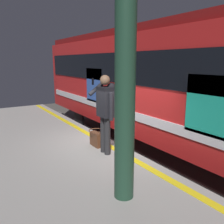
% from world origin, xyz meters
% --- Properties ---
extents(ground_plane, '(24.58, 24.58, 0.00)m').
position_xyz_m(ground_plane, '(0.00, 0.00, 0.00)').
color(ground_plane, '#4C4742').
extents(platform, '(13.29, 4.03, 1.04)m').
position_xyz_m(platform, '(0.00, 2.02, 0.52)').
color(platform, gray).
rests_on(platform, ground).
extents(safety_line, '(13.03, 0.16, 0.01)m').
position_xyz_m(safety_line, '(0.00, 0.30, 1.04)').
color(safety_line, yellow).
rests_on(safety_line, platform).
extents(track_rail_near, '(17.28, 0.08, 0.16)m').
position_xyz_m(track_rail_near, '(0.00, -1.48, 0.08)').
color(track_rail_near, slate).
rests_on(track_rail_near, ground).
extents(track_rail_far, '(17.28, 0.08, 0.16)m').
position_xyz_m(track_rail_far, '(0.00, -2.91, 0.08)').
color(track_rail_far, slate).
rests_on(track_rail_far, ground).
extents(train_carriage, '(13.56, 2.87, 3.97)m').
position_xyz_m(train_carriage, '(0.28, -2.19, 2.53)').
color(train_carriage, red).
rests_on(train_carriage, ground).
extents(passenger, '(0.57, 0.55, 1.80)m').
position_xyz_m(passenger, '(-0.42, 0.61, 2.10)').
color(passenger, '#262628').
rests_on(passenger, platform).
extents(handbag, '(0.40, 0.36, 0.42)m').
position_xyz_m(handbag, '(0.10, 0.58, 1.24)').
color(handbag, '#59331E').
rests_on(handbag, platform).
extents(station_column, '(0.30, 0.30, 3.42)m').
position_xyz_m(station_column, '(-2.11, 1.29, 2.75)').
color(station_column, '#1E3F2D').
rests_on(station_column, platform).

